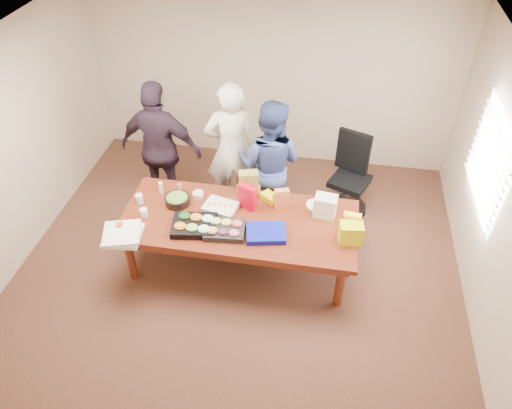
% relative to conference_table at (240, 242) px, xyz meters
% --- Properties ---
extents(floor, '(5.50, 5.00, 0.02)m').
position_rel_conference_table_xyz_m(floor, '(0.00, 0.00, -0.39)').
color(floor, '#47301E').
rests_on(floor, ground).
extents(ceiling, '(5.50, 5.00, 0.02)m').
position_rel_conference_table_xyz_m(ceiling, '(0.00, 0.00, 2.33)').
color(ceiling, white).
rests_on(ceiling, wall_back).
extents(wall_back, '(5.50, 0.04, 2.70)m').
position_rel_conference_table_xyz_m(wall_back, '(0.00, 2.50, 0.98)').
color(wall_back, beige).
rests_on(wall_back, floor).
extents(wall_front, '(5.50, 0.04, 2.70)m').
position_rel_conference_table_xyz_m(wall_front, '(0.00, -2.50, 0.98)').
color(wall_front, beige).
rests_on(wall_front, floor).
extents(wall_left, '(0.04, 5.00, 2.70)m').
position_rel_conference_table_xyz_m(wall_left, '(-2.75, 0.00, 0.98)').
color(wall_left, beige).
rests_on(wall_left, floor).
extents(wall_right, '(0.04, 5.00, 2.70)m').
position_rel_conference_table_xyz_m(wall_right, '(2.75, 0.00, 0.98)').
color(wall_right, beige).
rests_on(wall_right, floor).
extents(window_panel, '(0.03, 1.40, 1.10)m').
position_rel_conference_table_xyz_m(window_panel, '(2.72, 0.60, 1.12)').
color(window_panel, white).
rests_on(window_panel, wall_right).
extents(window_blinds, '(0.04, 1.36, 1.00)m').
position_rel_conference_table_xyz_m(window_blinds, '(2.68, 0.60, 1.12)').
color(window_blinds, beige).
rests_on(window_blinds, wall_right).
extents(conference_table, '(2.80, 1.20, 0.75)m').
position_rel_conference_table_xyz_m(conference_table, '(0.00, 0.00, 0.00)').
color(conference_table, '#4C1C0F').
rests_on(conference_table, floor).
extents(office_chair, '(0.74, 0.74, 1.12)m').
position_rel_conference_table_xyz_m(office_chair, '(1.30, 1.30, 0.18)').
color(office_chair, black).
rests_on(office_chair, floor).
extents(person_center, '(0.80, 0.63, 1.94)m').
position_rel_conference_table_xyz_m(person_center, '(-0.32, 1.10, 0.60)').
color(person_center, silver).
rests_on(person_center, floor).
extents(person_right, '(0.98, 0.82, 1.82)m').
position_rel_conference_table_xyz_m(person_right, '(0.22, 0.94, 0.54)').
color(person_right, navy).
rests_on(person_right, floor).
extents(person_left, '(1.16, 0.56, 1.93)m').
position_rel_conference_table_xyz_m(person_left, '(-1.26, 0.97, 0.59)').
color(person_left, black).
rests_on(person_left, floor).
extents(veggie_tray, '(0.56, 0.47, 0.08)m').
position_rel_conference_table_xyz_m(veggie_tray, '(-0.48, -0.23, 0.41)').
color(veggie_tray, black).
rests_on(veggie_tray, conference_table).
extents(fruit_tray, '(0.49, 0.40, 0.07)m').
position_rel_conference_table_xyz_m(fruit_tray, '(-0.11, -0.24, 0.41)').
color(fruit_tray, black).
rests_on(fruit_tray, conference_table).
extents(sheet_cake, '(0.44, 0.37, 0.07)m').
position_rel_conference_table_xyz_m(sheet_cake, '(-0.25, 0.14, 0.41)').
color(sheet_cake, silver).
rests_on(sheet_cake, conference_table).
extents(salad_bowl, '(0.35, 0.35, 0.10)m').
position_rel_conference_table_xyz_m(salad_bowl, '(-0.80, 0.16, 0.42)').
color(salad_bowl, black).
rests_on(salad_bowl, conference_table).
extents(chip_bag_blue, '(0.50, 0.41, 0.07)m').
position_rel_conference_table_xyz_m(chip_bag_blue, '(0.36, -0.21, 0.41)').
color(chip_bag_blue, '#0C149B').
rests_on(chip_bag_blue, conference_table).
extents(chip_bag_red, '(0.24, 0.17, 0.32)m').
position_rel_conference_table_xyz_m(chip_bag_red, '(0.06, 0.24, 0.54)').
color(chip_bag_red, '#B90019').
rests_on(chip_bag_red, conference_table).
extents(chip_bag_yellow, '(0.20, 0.10, 0.30)m').
position_rel_conference_table_xyz_m(chip_bag_yellow, '(1.30, -0.02, 0.52)').
color(chip_bag_yellow, yellow).
rests_on(chip_bag_yellow, conference_table).
extents(chip_bag_orange, '(0.19, 0.13, 0.27)m').
position_rel_conference_table_xyz_m(chip_bag_orange, '(0.47, 0.31, 0.51)').
color(chip_bag_orange, '#E97240').
rests_on(chip_bag_orange, conference_table).
extents(mayo_jar, '(0.10, 0.10, 0.14)m').
position_rel_conference_table_xyz_m(mayo_jar, '(-0.04, 0.45, 0.44)').
color(mayo_jar, white).
rests_on(mayo_jar, conference_table).
extents(mustard_bottle, '(0.07, 0.07, 0.17)m').
position_rel_conference_table_xyz_m(mustard_bottle, '(0.38, 0.33, 0.46)').
color(mustard_bottle, '#FFF711').
rests_on(mustard_bottle, conference_table).
extents(dressing_bottle, '(0.07, 0.07, 0.18)m').
position_rel_conference_table_xyz_m(dressing_bottle, '(-0.80, 0.31, 0.47)').
color(dressing_bottle, brown).
rests_on(dressing_bottle, conference_table).
extents(ranch_bottle, '(0.06, 0.06, 0.16)m').
position_rel_conference_table_xyz_m(ranch_bottle, '(-1.06, 0.33, 0.45)').
color(ranch_bottle, '#EFE5C6').
rests_on(ranch_bottle, conference_table).
extents(banana_bunch, '(0.28, 0.26, 0.08)m').
position_rel_conference_table_xyz_m(banana_bunch, '(0.31, 0.41, 0.42)').
color(banana_bunch, '#E3D302').
rests_on(banana_bunch, conference_table).
extents(bread_loaf, '(0.29, 0.16, 0.11)m').
position_rel_conference_table_xyz_m(bread_loaf, '(0.02, 0.52, 0.43)').
color(bread_loaf, '#A38034').
rests_on(bread_loaf, conference_table).
extents(kraft_bag, '(0.27, 0.19, 0.31)m').
position_rel_conference_table_xyz_m(kraft_bag, '(0.02, 0.52, 0.53)').
color(kraft_bag, olive).
rests_on(kraft_bag, conference_table).
extents(red_cup, '(0.09, 0.09, 0.11)m').
position_rel_conference_table_xyz_m(red_cup, '(-1.30, -0.43, 0.43)').
color(red_cup, '#BA3A21').
rests_on(red_cup, conference_table).
extents(clear_cup_a, '(0.11, 0.11, 0.12)m').
position_rel_conference_table_xyz_m(clear_cup_a, '(-1.11, -0.15, 0.44)').
color(clear_cup_a, white).
rests_on(clear_cup_a, conference_table).
extents(clear_cup_b, '(0.09, 0.09, 0.12)m').
position_rel_conference_table_xyz_m(clear_cup_b, '(-1.26, 0.09, 0.44)').
color(clear_cup_b, white).
rests_on(clear_cup_b, conference_table).
extents(pizza_box_lower, '(0.45, 0.45, 0.05)m').
position_rel_conference_table_xyz_m(pizza_box_lower, '(-1.23, -0.52, 0.40)').
color(pizza_box_lower, silver).
rests_on(pizza_box_lower, conference_table).
extents(pizza_box_upper, '(0.50, 0.50, 0.05)m').
position_rel_conference_table_xyz_m(pizza_box_upper, '(-1.23, -0.54, 0.44)').
color(pizza_box_upper, white).
rests_on(pizza_box_upper, pizza_box_lower).
extents(plate_a, '(0.31, 0.31, 0.02)m').
position_rel_conference_table_xyz_m(plate_a, '(0.94, 0.39, 0.38)').
color(plate_a, white).
rests_on(plate_a, conference_table).
extents(plate_b, '(0.30, 0.30, 0.01)m').
position_rel_conference_table_xyz_m(plate_b, '(0.88, 0.41, 0.38)').
color(plate_b, white).
rests_on(plate_b, conference_table).
extents(dip_bowl_a, '(0.19, 0.19, 0.07)m').
position_rel_conference_table_xyz_m(dip_bowl_a, '(0.39, 0.43, 0.41)').
color(dip_bowl_a, beige).
rests_on(dip_bowl_a, conference_table).
extents(dip_bowl_b, '(0.17, 0.17, 0.06)m').
position_rel_conference_table_xyz_m(dip_bowl_b, '(-0.59, 0.34, 0.40)').
color(dip_bowl_b, beige).
rests_on(dip_bowl_b, conference_table).
extents(grocery_bag_white, '(0.28, 0.22, 0.28)m').
position_rel_conference_table_xyz_m(grocery_bag_white, '(0.99, 0.25, 0.51)').
color(grocery_bag_white, silver).
rests_on(grocery_bag_white, conference_table).
extents(grocery_bag_yellow, '(0.28, 0.21, 0.26)m').
position_rel_conference_table_xyz_m(grocery_bag_yellow, '(1.30, -0.15, 0.50)').
color(grocery_bag_yellow, '#D3DD0B').
rests_on(grocery_bag_yellow, conference_table).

